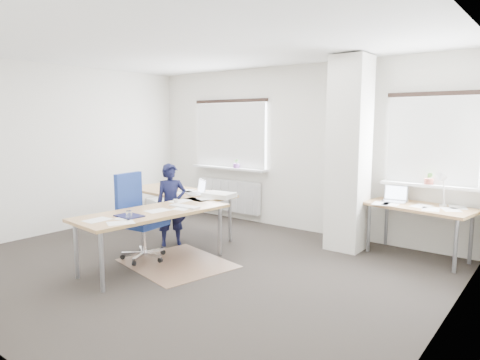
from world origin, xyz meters
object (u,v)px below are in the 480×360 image
Objects in this scene: desk_main at (170,203)px; task_chair at (141,235)px; person at (171,205)px; desk_side at (419,209)px.

desk_main is 2.41× the size of task_chair.
task_chair is at bearing -132.35° from person.
person reaches higher than desk_side.
person is at bearing 136.99° from desk_main.
desk_side reaches higher than desk_main.
desk_side is (2.99, 1.80, -0.01)m from desk_main.
desk_side is 1.21× the size of person.
desk_main is 1.88× the size of desk_side.
person reaches higher than desk_main.
person is (-0.13, 0.14, -0.07)m from desk_main.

